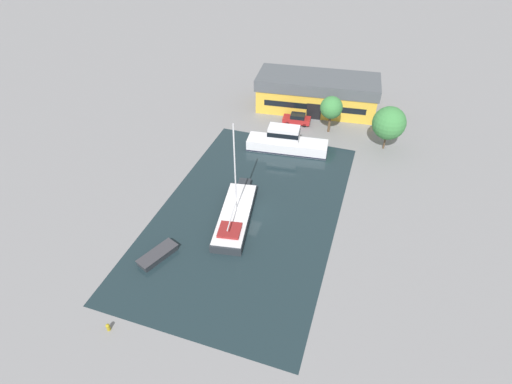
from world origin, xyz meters
TOP-DOWN VIEW (x-y plane):
  - ground_plane at (0.00, 0.00)m, footprint 440.00×440.00m
  - water_canal at (0.00, 0.00)m, footprint 20.39×34.58m
  - warehouse_building at (1.97, 28.52)m, footprint 20.36×9.92m
  - quay_tree_near_building at (5.46, 21.54)m, footprint 3.34×3.34m
  - quay_tree_by_water at (13.90, 19.24)m, footprint 4.63×4.63m
  - parked_car at (0.22, 22.36)m, footprint 4.47×2.29m
  - sailboat_moored at (-1.07, -1.63)m, footprint 5.19×12.51m
  - motor_cruiser at (0.58, 14.39)m, footprint 11.73×4.34m
  - small_dinghy at (-6.61, -9.74)m, footprint 3.11×4.64m
  - mooring_bollard at (-6.49, -18.58)m, footprint 0.36×0.36m

SIDE VIEW (x-z plane):
  - ground_plane at x=0.00m, z-range 0.00..0.00m
  - water_canal at x=0.00m, z-range 0.00..0.01m
  - small_dinghy at x=-6.61m, z-range 0.01..0.70m
  - mooring_bollard at x=-6.49m, z-range 0.02..0.80m
  - sailboat_moored at x=-1.07m, z-range -5.39..6.58m
  - parked_car at x=0.22m, z-range 0.00..1.68m
  - motor_cruiser at x=0.58m, z-range -0.52..3.14m
  - warehouse_building at x=1.97m, z-range 0.04..5.63m
  - quay_tree_near_building at x=5.46m, z-range 1.16..6.88m
  - quay_tree_by_water at x=13.90m, z-range 0.90..7.34m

